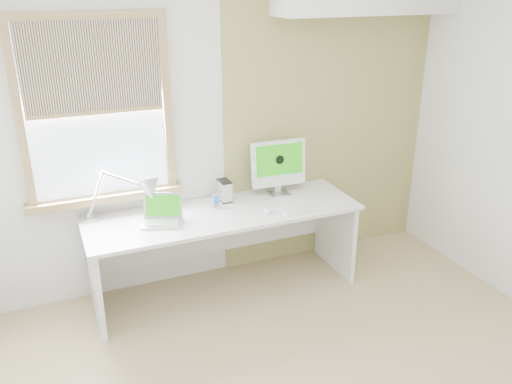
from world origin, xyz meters
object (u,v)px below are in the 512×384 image
laptop (162,216)px  external_drive (225,191)px  desk_lamp (138,193)px  imac (278,164)px  desk (222,230)px

laptop → external_drive: size_ratio=2.00×
laptop → external_drive: (0.58, 0.21, 0.04)m
desk_lamp → laptop: size_ratio=1.82×
laptop → imac: 1.10m
desk → laptop: size_ratio=6.04×
external_drive → imac: bearing=-2.2°
laptop → external_drive: bearing=19.9°
desk_lamp → external_drive: bearing=5.6°
external_drive → imac: size_ratio=0.38×
desk_lamp → external_drive: 0.74m
laptop → external_drive: laptop is taller
desk → desk_lamp: size_ratio=3.32×
desk_lamp → laptop: (0.14, -0.14, -0.15)m
imac → desk: bearing=-167.0°
desk → desk_lamp: (-0.64, 0.08, 0.40)m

